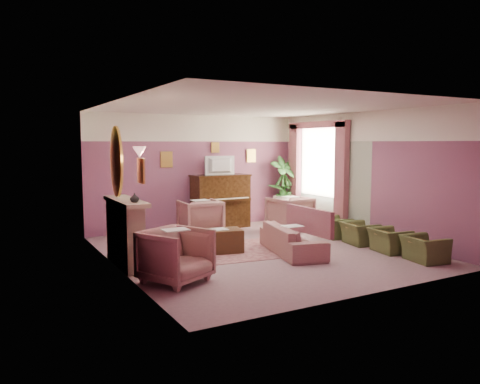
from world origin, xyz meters
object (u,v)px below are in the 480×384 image
piano (220,202)px  olive_chair_d (334,224)px  sofa (292,234)px  floral_armchair_left (200,216)px  floral_armchair_right (290,212)px  olive_chair_b (390,237)px  television (221,164)px  coffee_table (216,241)px  floral_armchair_front (176,253)px  olive_chair_a (425,245)px  side_table (283,209)px  olive_chair_c (360,230)px

piano → olive_chair_d: piano is taller
sofa → olive_chair_d: sofa is taller
floral_armchair_left → floral_armchair_right: same height
olive_chair_b → olive_chair_d: size_ratio=1.00×
television → olive_chair_d: 3.12m
piano → coffee_table: piano is taller
floral_armchair_front → olive_chair_a: bearing=-12.6°
olive_chair_b → olive_chair_d: same height
television → olive_chair_d: size_ratio=1.13×
coffee_table → olive_chair_a: 3.83m
floral_armchair_right → olive_chair_b: floral_armchair_right is taller
piano → olive_chair_d: size_ratio=1.98×
floral_armchair_right → side_table: size_ratio=1.31×
piano → olive_chair_d: (1.67, -2.34, -0.34)m
olive_chair_b → olive_chair_c: same height
olive_chair_c → olive_chair_d: (0.00, 0.82, 0.00)m
piano → olive_chair_a: 5.10m
sofa → side_table: bearing=58.6°
television → floral_armchair_right: size_ratio=0.87×
television → olive_chair_a: bearing=-70.6°
olive_chair_a → olive_chair_b: (0.00, 0.82, 0.00)m
piano → olive_chair_b: 4.33m
floral_armchair_left → floral_armchair_front: bearing=-119.9°
floral_armchair_front → side_table: (4.53, 3.79, -0.11)m
piano → floral_armchair_left: piano is taller
television → sofa: bearing=-90.7°
piano → floral_armchair_front: piano is taller
olive_chair_b → piano: bearing=112.7°
coffee_table → olive_chair_b: size_ratio=1.42×
side_table → floral_armchair_left: bearing=-166.9°
floral_armchair_right → coffee_table: bearing=-154.5°
floral_armchair_right → olive_chair_a: 3.67m
olive_chair_b → side_table: bearing=87.3°
floral_armchair_left → olive_chair_c: floral_armchair_left is taller
piano → olive_chair_c: 3.59m
coffee_table → sofa: (1.27, -0.74, 0.15)m
floral_armchair_front → olive_chair_a: (4.35, -0.97, -0.15)m
floral_armchair_left → olive_chair_a: 4.85m
television → olive_chair_d: television is taller
floral_armchair_left → side_table: (2.71, 0.63, -0.11)m
side_table → olive_chair_c: bearing=-93.4°
television → olive_chair_c: (1.67, -3.11, -1.29)m
piano → floral_armchair_front: (-2.68, -3.83, -0.19)m
television → coffee_table: bearing=-119.1°
television → floral_armchair_front: television is taller
floral_armchair_right → olive_chair_a: size_ratio=1.29×
side_table → coffee_table: bearing=-143.3°
piano → sofa: (-0.04, -3.13, -0.28)m
piano → sofa: size_ratio=0.76×
coffee_table → floral_armchair_left: 1.80m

